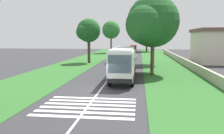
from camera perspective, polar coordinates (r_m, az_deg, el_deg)
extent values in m
plane|color=#333335|center=(21.58, -3.01, -5.85)|extent=(160.00, 160.00, 0.00)
cube|color=#2D6628|center=(37.92, -11.37, -0.27)|extent=(120.00, 8.00, 0.04)
cube|color=#2D6628|center=(36.32, 14.03, -0.67)|extent=(120.00, 8.00, 0.04)
cube|color=silver|center=(36.22, 1.05, -0.51)|extent=(110.00, 0.16, 0.01)
cube|color=white|center=(26.87, 2.92, 1.28)|extent=(11.00, 2.50, 2.90)
cube|color=slate|center=(27.11, 2.98, 2.45)|extent=(9.68, 2.54, 0.85)
cube|color=slate|center=(21.42, 1.92, 0.71)|extent=(0.08, 2.20, 1.74)
cube|color=red|center=(26.99, 2.91, -0.83)|extent=(10.78, 2.53, 0.36)
cube|color=white|center=(26.75, 2.95, 4.57)|extent=(10.56, 2.30, 0.18)
cube|color=black|center=(21.53, 1.88, -3.50)|extent=(0.16, 2.40, 0.40)
sphere|color=#F2EDCC|center=(21.65, -0.23, -3.09)|extent=(0.24, 0.24, 0.24)
sphere|color=#F2EDCC|center=(21.52, 4.03, -3.17)|extent=(0.24, 0.24, 0.24)
cylinder|color=black|center=(23.36, -0.58, -3.45)|extent=(1.10, 0.32, 1.10)
cylinder|color=black|center=(30.61, 1.21, -0.90)|extent=(1.10, 0.32, 1.10)
cylinder|color=black|center=(23.18, 5.08, -3.56)|extent=(1.10, 0.32, 1.10)
cylinder|color=black|center=(30.48, 5.52, -0.97)|extent=(1.10, 0.32, 1.10)
cube|color=silver|center=(14.73, -7.98, -12.18)|extent=(0.45, 6.80, 0.01)
cube|color=silver|center=(15.55, -7.11, -11.10)|extent=(0.45, 6.80, 0.01)
cube|color=silver|center=(16.38, -6.35, -10.13)|extent=(0.45, 6.80, 0.01)
cube|color=silver|center=(17.22, -5.66, -9.25)|extent=(0.45, 6.80, 0.01)
cube|color=silver|center=(18.07, -5.03, -8.46)|extent=(0.45, 6.80, 0.01)
cube|color=silver|center=(18.92, -4.47, -7.73)|extent=(0.45, 6.80, 0.01)
cube|color=navy|center=(44.51, 0.12, 1.62)|extent=(4.30, 1.75, 0.70)
cube|color=slate|center=(44.36, 0.11, 2.41)|extent=(2.00, 1.61, 0.55)
cylinder|color=black|center=(43.30, -1.11, 1.19)|extent=(0.64, 0.22, 0.64)
cylinder|color=black|center=(45.96, -0.65, 1.54)|extent=(0.64, 0.22, 0.64)
cylinder|color=black|center=(43.11, 0.94, 1.16)|extent=(0.64, 0.22, 0.64)
cylinder|color=black|center=(45.79, 1.29, 1.52)|extent=(0.64, 0.22, 0.64)
cube|color=silver|center=(53.42, 5.13, 2.53)|extent=(4.30, 1.75, 0.70)
cube|color=slate|center=(53.27, 5.13, 3.19)|extent=(2.00, 1.61, 0.55)
cylinder|color=black|center=(52.12, 4.22, 2.19)|extent=(0.64, 0.22, 0.64)
cylinder|color=black|center=(54.81, 4.35, 2.44)|extent=(0.64, 0.22, 0.64)
cylinder|color=black|center=(52.07, 5.94, 2.17)|extent=(0.64, 0.22, 0.64)
cylinder|color=black|center=(54.76, 5.98, 2.42)|extent=(0.64, 0.22, 0.64)
cube|color=navy|center=(60.11, 4.85, 3.05)|extent=(4.30, 1.75, 0.70)
cube|color=slate|center=(59.97, 4.85, 3.64)|extent=(2.00, 1.61, 0.55)
cylinder|color=black|center=(58.81, 4.04, 2.77)|extent=(0.64, 0.22, 0.64)
cylinder|color=black|center=(61.50, 4.16, 2.96)|extent=(0.64, 0.22, 0.64)
cylinder|color=black|center=(58.76, 5.56, 2.75)|extent=(0.64, 0.22, 0.64)
cylinder|color=black|center=(61.45, 5.62, 2.94)|extent=(0.64, 0.22, 0.64)
cube|color=gold|center=(68.32, 2.39, 3.57)|extent=(4.30, 1.75, 0.70)
cube|color=slate|center=(68.19, 2.39, 4.09)|extent=(2.00, 1.61, 0.55)
cylinder|color=black|center=(67.06, 1.64, 3.33)|extent=(0.64, 0.22, 0.64)
cylinder|color=black|center=(69.74, 1.84, 3.48)|extent=(0.64, 0.22, 0.64)
cylinder|color=black|center=(66.94, 2.97, 3.32)|extent=(0.64, 0.22, 0.64)
cylinder|color=black|center=(69.62, 3.12, 3.47)|extent=(0.64, 0.22, 0.64)
cube|color=#CC4C33|center=(78.32, 5.33, 4.71)|extent=(6.00, 2.10, 2.10)
cube|color=slate|center=(78.50, 5.34, 5.00)|extent=(5.04, 2.13, 0.70)
cube|color=slate|center=(75.35, 5.27, 4.78)|extent=(0.06, 1.76, 1.18)
cylinder|color=black|center=(76.51, 4.57, 3.84)|extent=(0.76, 0.24, 0.76)
cylinder|color=black|center=(80.30, 4.68, 4.00)|extent=(0.76, 0.24, 0.76)
cylinder|color=black|center=(76.46, 6.00, 3.82)|extent=(0.76, 0.24, 0.76)
cylinder|color=black|center=(80.25, 6.04, 3.98)|extent=(0.76, 0.24, 0.76)
cylinder|color=#4C3826|center=(44.95, -5.75, 4.23)|extent=(0.54, 0.54, 5.02)
sphere|color=#1E5623|center=(44.91, -5.81, 9.02)|extent=(4.54, 4.54, 4.54)
sphere|color=#1E5623|center=(46.23, -5.43, 8.55)|extent=(3.09, 3.09, 3.09)
sphere|color=#1E5623|center=(43.95, -7.00, 8.60)|extent=(2.91, 2.91, 2.91)
cylinder|color=#4C3826|center=(74.23, -0.23, 5.75)|extent=(0.47, 0.47, 5.84)
sphere|color=#286B2D|center=(74.25, -0.23, 9.21)|extent=(5.67, 5.67, 5.67)
sphere|color=#286B2D|center=(75.92, -0.07, 8.85)|extent=(4.19, 4.19, 4.19)
sphere|color=#286B2D|center=(72.94, -1.04, 8.91)|extent=(3.43, 3.43, 3.43)
cylinder|color=#4C3826|center=(42.85, 10.16, 4.45)|extent=(0.50, 0.50, 5.68)
sphere|color=#19471E|center=(42.86, 10.29, 10.15)|extent=(5.20, 5.20, 5.20)
sphere|color=#19471E|center=(44.40, 10.16, 9.55)|extent=(3.44, 3.44, 3.44)
sphere|color=#19471E|center=(41.51, 9.29, 9.74)|extent=(3.63, 3.63, 3.63)
cylinder|color=#4C3826|center=(82.49, 8.60, 5.20)|extent=(0.58, 0.58, 4.05)
sphere|color=#286B2D|center=(82.45, 8.65, 7.96)|extent=(7.09, 7.09, 7.09)
sphere|color=#286B2D|center=(84.57, 8.60, 7.58)|extent=(4.20, 4.20, 4.20)
sphere|color=#286B2D|center=(80.65, 7.92, 7.61)|extent=(4.42, 4.42, 4.42)
cylinder|color=brown|center=(31.29, 9.97, 2.94)|extent=(0.47, 0.47, 5.11)
sphere|color=#1E5623|center=(31.28, 10.15, 11.08)|extent=(6.85, 6.85, 6.85)
sphere|color=#1E5623|center=(33.30, 9.93, 9.96)|extent=(5.10, 5.10, 5.10)
sphere|color=#1E5623|center=(29.50, 8.29, 10.35)|extent=(5.00, 5.00, 5.00)
cylinder|color=#473828|center=(29.74, 10.00, 4.99)|extent=(0.24, 0.24, 7.47)
cube|color=#3D3326|center=(29.78, 10.13, 11.03)|extent=(0.12, 1.40, 0.12)
cube|color=#B2A893|center=(41.70, 17.85, 1.03)|extent=(70.00, 0.40, 1.17)
cube|color=beige|center=(50.26, 25.58, 4.41)|extent=(10.54, 9.89, 6.04)
cube|color=brown|center=(50.25, 25.79, 8.21)|extent=(11.14, 10.49, 0.65)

